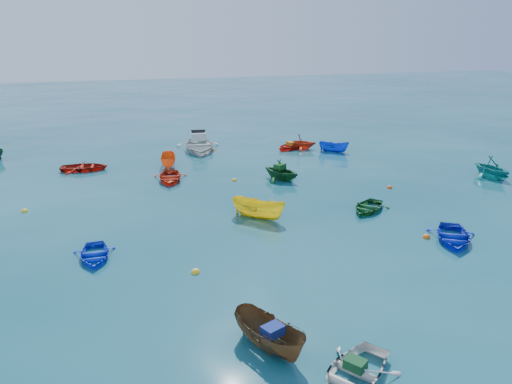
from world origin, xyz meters
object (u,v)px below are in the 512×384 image
object	(u,v)px
dinghy_blue_sw	(95,258)
motorboat_white	(199,151)
dinghy_blue_se	(452,241)
dinghy_white_near	(353,379)

from	to	relation	value
dinghy_blue_sw	motorboat_white	size ratio (longest dim) A/B	0.52
dinghy_blue_se	motorboat_white	world-z (taller)	motorboat_white
dinghy_white_near	dinghy_blue_se	size ratio (longest dim) A/B	0.93
dinghy_blue_sw	dinghy_white_near	xyz separation A→B (m)	(7.32, -10.31, 0.00)
dinghy_blue_sw	dinghy_blue_se	bearing A→B (deg)	-10.06
dinghy_white_near	dinghy_blue_se	xyz separation A→B (m)	(8.96, 7.61, 0.00)
dinghy_white_near	dinghy_blue_sw	bearing A→B (deg)	178.98
dinghy_blue_sw	dinghy_white_near	distance (m)	12.64
dinghy_blue_sw	motorboat_white	bearing A→B (deg)	66.71
dinghy_white_near	motorboat_white	world-z (taller)	motorboat_white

